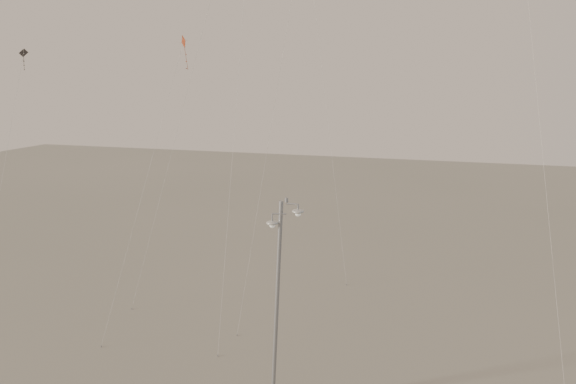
# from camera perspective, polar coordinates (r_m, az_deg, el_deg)

# --- Properties ---
(street_lamp) EXTENTS (1.61, 0.65, 9.88)m
(street_lamp) POSITION_cam_1_polar(r_m,az_deg,el_deg) (24.82, -0.97, -11.03)
(street_lamp) COLOR gray
(street_lamp) RESTS_ON ground
(kite_3) EXTENTS (2.12, 8.04, 17.32)m
(kite_3) POSITION_cam_1_polar(r_m,az_deg,el_deg) (35.19, -12.05, 9.13)
(kite_3) COLOR maroon
(kite_3) RESTS_ON ground
(kite_4) EXTENTS (3.57, 8.62, 24.87)m
(kite_4) POSITION_cam_1_polar(r_m,az_deg,el_deg) (33.90, 23.32, 15.74)
(kite_4) COLOR #312C29
(kite_4) RESTS_ON ground
(kite_6) EXTENTS (1.15, 7.14, 16.57)m
(kite_6) POSITION_cam_1_polar(r_m,az_deg,el_deg) (38.72, -26.35, 5.70)
(kite_6) COLOR #312C29
(kite_6) RESTS_ON ground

